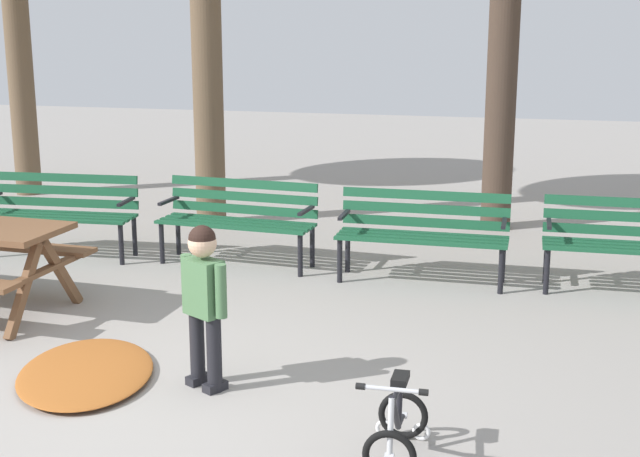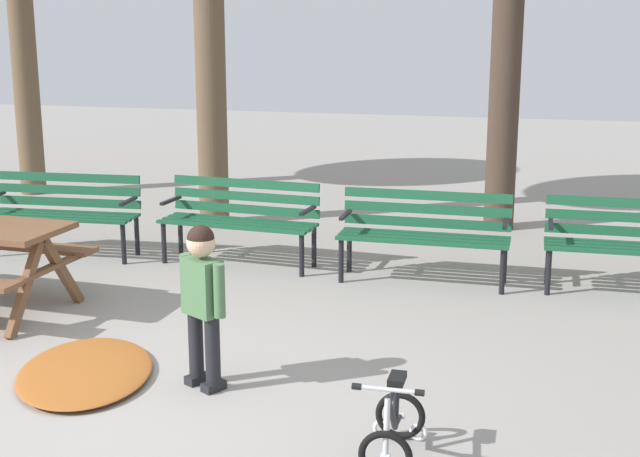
# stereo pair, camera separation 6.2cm
# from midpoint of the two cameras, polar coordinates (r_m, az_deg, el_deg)

# --- Properties ---
(ground) EXTENTS (36.00, 36.00, 0.00)m
(ground) POSITION_cam_midpoint_polar(r_m,az_deg,el_deg) (5.97, -12.89, -11.19)
(ground) COLOR gray
(park_bench_far_left) EXTENTS (1.63, 0.57, 0.85)m
(park_bench_far_left) POSITION_cam_midpoint_polar(r_m,az_deg,el_deg) (9.69, -15.94, 1.32)
(park_bench_far_left) COLOR #195133
(park_bench_far_left) RESTS_ON ground
(park_bench_left) EXTENTS (1.63, 0.57, 0.85)m
(park_bench_left) POSITION_cam_midpoint_polar(r_m,az_deg,el_deg) (9.01, -4.92, 0.90)
(park_bench_left) COLOR #195133
(park_bench_left) RESTS_ON ground
(park_bench_right) EXTENTS (1.60, 0.47, 0.85)m
(park_bench_right) POSITION_cam_midpoint_polar(r_m,az_deg,el_deg) (8.43, 6.95, -0.01)
(park_bench_right) COLOR #195133
(park_bench_right) RESTS_ON ground
(park_bench_far_right) EXTENTS (1.61, 0.49, 0.85)m
(park_bench_far_right) POSITION_cam_midpoint_polar(r_m,az_deg,el_deg) (8.50, 19.83, -0.60)
(park_bench_far_right) COLOR #195133
(park_bench_far_right) RESTS_ON ground
(child_standing) EXTENTS (0.39, 0.27, 1.13)m
(child_standing) POSITION_cam_midpoint_polar(r_m,az_deg,el_deg) (5.95, -7.27, -4.11)
(child_standing) COLOR black
(child_standing) RESTS_ON ground
(kids_bicycle) EXTENTS (0.39, 0.56, 0.54)m
(kids_bicycle) POSITION_cam_midpoint_polar(r_m,az_deg,el_deg) (5.15, 5.10, -12.56)
(kids_bicycle) COLOR black
(kids_bicycle) RESTS_ON ground
(leaf_pile) EXTENTS (1.35, 1.57, 0.07)m
(leaf_pile) POSITION_cam_midpoint_polar(r_m,az_deg,el_deg) (6.50, -14.59, -8.87)
(leaf_pile) COLOR #9E5623
(leaf_pile) RESTS_ON ground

